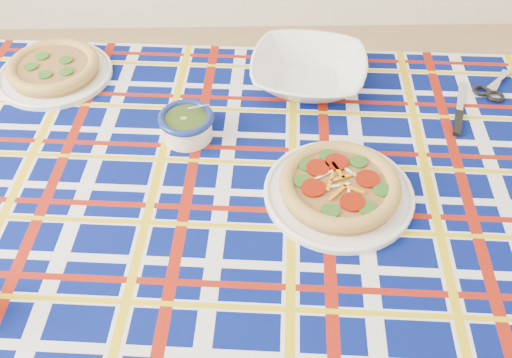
{
  "coord_description": "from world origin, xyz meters",
  "views": [
    {
      "loc": [
        0.18,
        -0.69,
        1.6
      ],
      "look_at": [
        0.2,
        0.13,
        0.76
      ],
      "focal_mm": 40.0,
      "sensor_mm": 36.0,
      "label": 1
    }
  ],
  "objects_px": {
    "dining_table": "(258,202)",
    "main_focaccia_plate": "(340,185)",
    "serving_bowl": "(308,72)",
    "pesto_bowl": "(187,123)"
  },
  "relations": [
    {
      "from": "dining_table",
      "to": "main_focaccia_plate",
      "type": "height_order",
      "value": "main_focaccia_plate"
    },
    {
      "from": "main_focaccia_plate",
      "to": "pesto_bowl",
      "type": "height_order",
      "value": "pesto_bowl"
    },
    {
      "from": "main_focaccia_plate",
      "to": "pesto_bowl",
      "type": "relative_size",
      "value": 2.53
    },
    {
      "from": "dining_table",
      "to": "serving_bowl",
      "type": "bearing_deg",
      "value": 72.5
    },
    {
      "from": "dining_table",
      "to": "serving_bowl",
      "type": "distance_m",
      "value": 0.37
    },
    {
      "from": "dining_table",
      "to": "main_focaccia_plate",
      "type": "distance_m",
      "value": 0.2
    },
    {
      "from": "dining_table",
      "to": "serving_bowl",
      "type": "relative_size",
      "value": 5.71
    },
    {
      "from": "main_focaccia_plate",
      "to": "serving_bowl",
      "type": "bearing_deg",
      "value": 94.54
    },
    {
      "from": "main_focaccia_plate",
      "to": "pesto_bowl",
      "type": "distance_m",
      "value": 0.37
    },
    {
      "from": "pesto_bowl",
      "to": "serving_bowl",
      "type": "distance_m",
      "value": 0.35
    }
  ]
}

